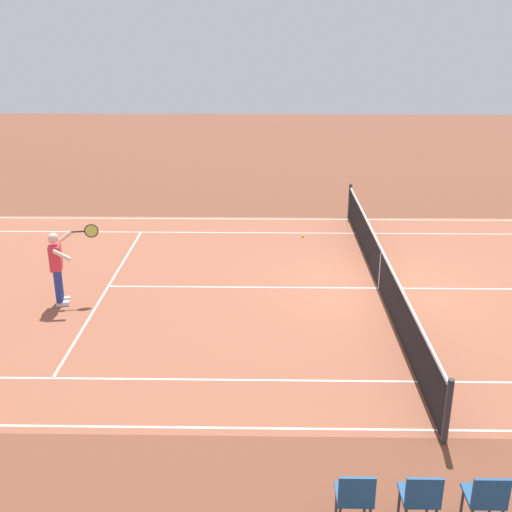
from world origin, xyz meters
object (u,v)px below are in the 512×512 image
tennis_player_near (58,264)px  spectator_chair_4 (421,496)px  spectator_chair_3 (486,497)px  spectator_chair_5 (355,496)px  tennis_net (380,269)px  tennis_ball (303,236)px

tennis_player_near → spectator_chair_4: size_ratio=1.93×
spectator_chair_3 → spectator_chair_5: (1.58, 0.00, 0.00)m
tennis_net → tennis_player_near: (7.20, 0.96, 0.44)m
tennis_player_near → spectator_chair_5: tennis_player_near is taller
spectator_chair_5 → spectator_chair_3: bearing=180.0°
tennis_net → tennis_ball: size_ratio=177.27×
spectator_chair_3 → tennis_ball: bearing=-81.9°
tennis_net → spectator_chair_4: 7.58m
tennis_net → spectator_chair_3: (-0.00, 7.54, 0.03)m
spectator_chair_3 → tennis_net: bearing=-90.0°
tennis_ball → spectator_chair_5: 11.26m
spectator_chair_3 → spectator_chair_4: (0.79, 0.00, 0.00)m
spectator_chair_4 → spectator_chair_5: same height
tennis_ball → spectator_chair_4: size_ratio=0.08×
tennis_ball → spectator_chair_4: 11.29m
tennis_player_near → tennis_ball: size_ratio=25.71×
tennis_ball → spectator_chair_5: spectator_chair_5 is taller
tennis_player_near → spectator_chair_3: tennis_player_near is taller
spectator_chair_3 → spectator_chair_5: same height
tennis_player_near → spectator_chair_5: bearing=130.6°
tennis_player_near → spectator_chair_3: (-7.20, 6.57, -0.41)m
tennis_player_near → spectator_chair_4: bearing=134.3°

